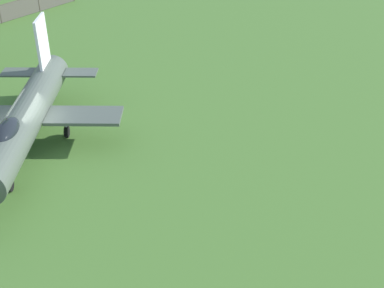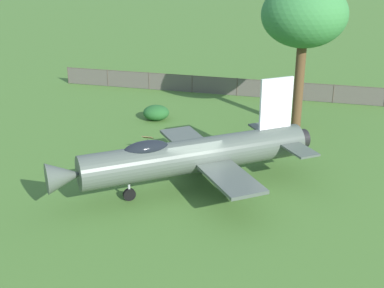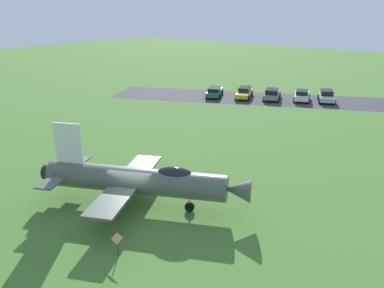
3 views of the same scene
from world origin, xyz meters
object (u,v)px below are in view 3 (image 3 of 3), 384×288
at_px(parked_car_gray, 272,94).
at_px(display_jet, 141,180).
at_px(parked_car_silver, 326,96).
at_px(parked_car_yellow, 244,92).
at_px(info_plaque, 117,241).
at_px(parked_car_white, 302,95).
at_px(parked_car_green, 214,91).

bearing_deg(parked_car_gray, display_jet, 170.93).
relative_size(parked_car_silver, parked_car_gray, 0.90).
relative_size(display_jet, parked_car_gray, 2.52).
bearing_deg(parked_car_yellow, parked_car_gray, 91.26).
distance_m(display_jet, parked_car_yellow, 32.14).
relative_size(parked_car_silver, parked_car_yellow, 0.90).
relative_size(info_plaque, parked_car_gray, 0.23).
distance_m(parked_car_silver, parked_car_gray, 7.04).
distance_m(info_plaque, parked_car_white, 38.40).
relative_size(info_plaque, parked_car_silver, 0.25).
bearing_deg(parked_car_white, display_jet, 165.10).
distance_m(display_jet, parked_car_silver, 35.00).
relative_size(parked_car_silver, parked_car_green, 0.89).
height_order(display_jet, info_plaque, display_jet).
xyz_separation_m(info_plaque, parked_car_silver, (39.33, 4.17, -0.08)).
xyz_separation_m(display_jet, parked_car_yellow, (30.15, 11.09, -1.06)).
xyz_separation_m(parked_car_silver, parked_car_gray, (-3.32, 6.21, -0.01)).
bearing_deg(parked_car_white, info_plaque, 168.37).
height_order(info_plaque, parked_car_silver, parked_car_silver).
distance_m(parked_car_white, parked_car_yellow, 7.65).
xyz_separation_m(display_jet, parked_car_white, (33.39, 4.16, -1.05)).
bearing_deg(info_plaque, parked_car_gray, 16.08).
bearing_deg(parked_car_gray, info_plaque, 173.45).
distance_m(info_plaque, parked_car_gray, 37.48).
xyz_separation_m(info_plaque, parked_car_white, (37.77, 6.91, -0.09)).
bearing_deg(info_plaque, display_jet, 32.14).
height_order(display_jet, parked_car_white, display_jet).
bearing_deg(info_plaque, parked_car_silver, 6.06).
distance_m(display_jet, parked_car_white, 33.67).
xyz_separation_m(display_jet, parked_car_silver, (34.95, 1.42, -1.04)).
bearing_deg(info_plaque, parked_car_green, 28.20).
distance_m(info_plaque, parked_car_yellow, 37.20).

